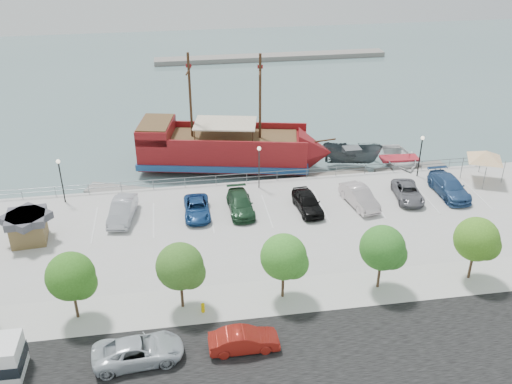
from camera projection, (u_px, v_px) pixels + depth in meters
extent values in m
plane|color=slate|center=(271.00, 232.00, 49.51)|extent=(160.00, 160.00, 0.00)
cube|color=black|center=(317.00, 356.00, 35.12)|extent=(100.00, 8.00, 0.04)
cube|color=beige|center=(296.00, 295.00, 40.33)|extent=(100.00, 4.00, 0.05)
cylinder|color=slate|center=(257.00, 173.00, 55.37)|extent=(50.00, 0.06, 0.06)
cylinder|color=slate|center=(257.00, 176.00, 55.56)|extent=(50.00, 0.06, 0.06)
cube|color=gray|center=(271.00, 57.00, 98.52)|extent=(40.00, 3.00, 0.80)
cube|color=maroon|center=(224.00, 150.00, 59.82)|extent=(18.04, 8.83, 2.81)
cube|color=navy|center=(224.00, 158.00, 60.26)|extent=(18.43, 9.21, 0.65)
cone|color=maroon|center=(315.00, 152.00, 59.41)|extent=(4.45, 5.79, 5.19)
cube|color=maroon|center=(156.00, 130.00, 59.10)|extent=(4.28, 5.96, 1.51)
cube|color=brown|center=(155.00, 123.00, 58.72)|extent=(3.98, 5.49, 0.13)
cube|color=brown|center=(229.00, 138.00, 59.11)|extent=(14.73, 7.53, 0.16)
cube|color=maroon|center=(226.00, 125.00, 61.26)|extent=(16.98, 3.74, 0.76)
cube|color=maroon|center=(221.00, 145.00, 56.70)|extent=(16.98, 3.74, 0.76)
cylinder|color=#382111|center=(260.00, 98.00, 56.89)|extent=(0.31, 0.31, 8.87)
cylinder|color=#382111|center=(190.00, 96.00, 57.19)|extent=(0.31, 0.31, 8.87)
cylinder|color=#382111|center=(260.00, 71.00, 55.61)|extent=(0.81, 3.21, 0.15)
cylinder|color=#382111|center=(189.00, 70.00, 55.91)|extent=(0.81, 3.21, 0.15)
cube|color=beige|center=(225.00, 123.00, 58.38)|extent=(6.98, 5.30, 0.13)
cylinder|color=#382111|center=(323.00, 141.00, 58.76)|extent=(2.67, 0.72, 0.64)
imported|color=#414B4F|center=(351.00, 157.00, 60.40)|extent=(6.75, 4.31, 2.45)
imported|color=silver|center=(399.00, 162.00, 60.49)|extent=(5.34, 7.20, 1.43)
cube|color=gray|center=(123.00, 192.00, 55.62)|extent=(7.51, 4.54, 0.41)
cube|color=slate|center=(336.00, 176.00, 58.58)|extent=(7.15, 2.63, 0.40)
cube|color=slate|center=(412.00, 171.00, 59.70)|extent=(7.99, 3.19, 0.44)
cube|color=brown|center=(29.00, 230.00, 46.09)|extent=(2.86, 2.86, 1.94)
cube|color=#42414A|center=(26.00, 218.00, 45.52)|extent=(3.24, 3.24, 0.62)
cylinder|color=slate|center=(462.00, 168.00, 55.94)|extent=(0.09, 0.09, 2.29)
cylinder|color=slate|center=(481.00, 162.00, 57.15)|extent=(0.09, 0.09, 2.29)
cylinder|color=slate|center=(484.00, 178.00, 53.89)|extent=(0.09, 0.09, 2.29)
cylinder|color=slate|center=(503.00, 172.00, 55.10)|extent=(0.09, 0.09, 2.29)
pyramid|color=white|center=(486.00, 151.00, 54.56)|extent=(5.68, 5.68, 0.94)
imported|color=silver|center=(138.00, 351.00, 34.45)|extent=(5.68, 3.02, 1.52)
imported|color=maroon|center=(244.00, 340.00, 35.31)|extent=(4.41, 1.55, 1.45)
cylinder|color=#E6BD00|center=(203.00, 309.00, 38.58)|extent=(0.25, 0.25, 0.62)
sphere|color=#E6BD00|center=(203.00, 305.00, 38.43)|extent=(0.27, 0.27, 0.27)
cylinder|color=black|center=(62.00, 183.00, 51.27)|extent=(0.12, 0.12, 4.00)
sphere|color=#FFF2CC|center=(58.00, 161.00, 50.27)|extent=(0.36, 0.36, 0.36)
cylinder|color=black|center=(259.00, 169.00, 53.74)|extent=(0.12, 0.12, 4.00)
sphere|color=#FFF2CC|center=(259.00, 149.00, 52.74)|extent=(0.36, 0.36, 0.36)
cylinder|color=black|center=(420.00, 158.00, 55.93)|extent=(0.12, 0.12, 4.00)
sphere|color=#FFF2CC|center=(423.00, 138.00, 54.94)|extent=(0.36, 0.36, 0.36)
cylinder|color=#473321|center=(76.00, 304.00, 37.76)|extent=(0.20, 0.20, 2.20)
sphere|color=#2C6219|center=(70.00, 276.00, 36.67)|extent=(3.20, 3.20, 3.20)
sphere|color=#2C6219|center=(80.00, 283.00, 36.68)|extent=(2.20, 2.20, 2.20)
cylinder|color=#473321|center=(182.00, 294.00, 38.72)|extent=(0.20, 0.20, 2.20)
sphere|color=#335F1E|center=(180.00, 266.00, 37.63)|extent=(3.20, 3.20, 3.20)
sphere|color=#335F1E|center=(189.00, 273.00, 37.64)|extent=(2.20, 2.20, 2.20)
cylinder|color=#473321|center=(283.00, 284.00, 39.68)|extent=(0.20, 0.20, 2.20)
sphere|color=#357823|center=(284.00, 257.00, 38.59)|extent=(3.20, 3.20, 3.20)
sphere|color=#357823|center=(293.00, 263.00, 38.60)|extent=(2.20, 2.20, 2.20)
cylinder|color=#473321|center=(379.00, 275.00, 40.64)|extent=(0.20, 0.20, 2.20)
sphere|color=#2B6720|center=(382.00, 248.00, 39.55)|extent=(3.20, 3.20, 3.20)
sphere|color=#2B6720|center=(392.00, 254.00, 39.56)|extent=(2.20, 2.20, 2.20)
cylinder|color=#473321|center=(471.00, 266.00, 41.60)|extent=(0.20, 0.20, 2.20)
sphere|color=#40751C|center=(476.00, 239.00, 40.51)|extent=(3.20, 3.20, 3.20)
sphere|color=#40751C|center=(485.00, 245.00, 40.52)|extent=(2.20, 2.20, 2.20)
imported|color=#ADAFB9|center=(122.00, 210.00, 49.18)|extent=(2.57, 5.31, 1.68)
imported|color=navy|center=(197.00, 208.00, 49.86)|extent=(2.27, 4.80, 1.32)
imported|color=#1D3F26|center=(240.00, 204.00, 50.38)|extent=(2.21, 5.19, 1.49)
imported|color=black|center=(308.00, 202.00, 50.53)|extent=(2.30, 4.93, 1.63)
imported|color=#C1B3B5|center=(359.00, 197.00, 51.33)|extent=(2.63, 5.26, 1.66)
imported|color=slate|center=(408.00, 192.00, 52.46)|extent=(2.84, 5.06, 1.34)
imported|color=#2C4D7E|center=(449.00, 187.00, 53.09)|extent=(2.44, 5.77, 1.66)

